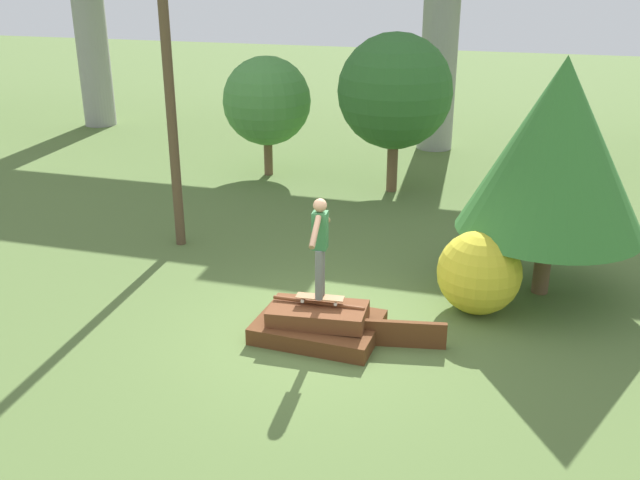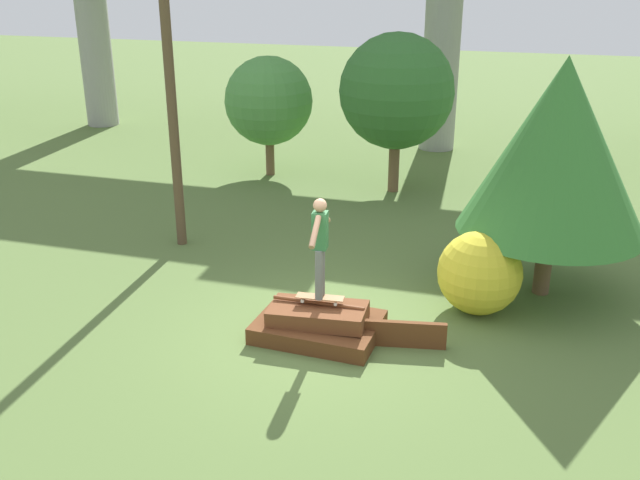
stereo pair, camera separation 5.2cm
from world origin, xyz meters
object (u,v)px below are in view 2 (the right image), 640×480
utility_pole (168,50)px  tree_behind_right (558,147)px  skateboard (320,297)px  tree_behind_left (397,92)px  skater (320,241)px  tree_mid_back (269,101)px  bush_yellow_flowering (480,273)px

utility_pole → tree_behind_right: bearing=-2.3°
skateboard → tree_behind_left: bearing=93.1°
skater → tree_behind_left: (-0.43, 7.87, 0.95)m
tree_mid_back → skater: bearing=-64.5°
skateboard → utility_pole: 5.91m
skateboard → tree_behind_left: 8.10m
tree_behind_left → skater: bearing=-86.9°
utility_pole → tree_behind_left: utility_pole is taller
skateboard → tree_mid_back: bearing=115.5°
skater → tree_behind_right: 4.38m
skater → tree_mid_back: 9.29m
skater → bush_yellow_flowering: (2.29, 1.58, -0.90)m
utility_pole → tree_behind_left: bearing=54.6°
utility_pole → tree_mid_back: bearing=90.7°
utility_pole → tree_mid_back: 5.76m
skateboard → tree_behind_right: (3.32, 2.65, 2.00)m
tree_behind_left → bush_yellow_flowering: tree_behind_left is taller
skateboard → skater: (0.00, 0.00, 0.94)m
skateboard → utility_pole: bearing=143.2°
skateboard → tree_behind_left: tree_behind_left is taller
utility_pole → tree_behind_left: (3.50, 4.93, -1.40)m
tree_behind_right → skateboard: bearing=-141.3°
utility_pole → tree_behind_left: size_ratio=1.92×
skateboard → skater: 0.94m
utility_pole → tree_mid_back: (-0.07, 5.44, -1.91)m
tree_behind_left → tree_behind_right: 6.42m
tree_behind_left → tree_mid_back: tree_behind_left is taller
skateboard → bush_yellow_flowering: 2.79m
tree_mid_back → tree_behind_right: bearing=-38.0°
skater → tree_behind_left: bearing=93.1°
bush_yellow_flowering → skater: bearing=-145.4°
tree_mid_back → tree_behind_left: bearing=-8.1°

